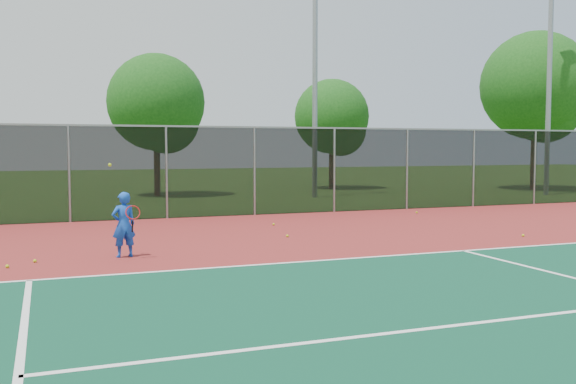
% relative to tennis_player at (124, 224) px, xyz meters
% --- Properties ---
extents(ground, '(120.00, 120.00, 0.00)m').
position_rel_tennis_player_xyz_m(ground, '(5.17, -4.91, -0.71)').
color(ground, '#2B4F16').
rests_on(ground, ground).
extents(court_apron, '(30.00, 20.00, 0.02)m').
position_rel_tennis_player_xyz_m(court_apron, '(5.17, -2.91, -0.70)').
color(court_apron, maroon).
rests_on(court_apron, ground).
extents(fence_back, '(30.00, 0.06, 3.03)m').
position_rel_tennis_player_xyz_m(fence_back, '(5.17, 7.09, 0.85)').
color(fence_back, black).
rests_on(fence_back, court_apron).
extents(tennis_player, '(0.59, 0.62, 1.98)m').
position_rel_tennis_player_xyz_m(tennis_player, '(0.00, 0.00, 0.00)').
color(tennis_player, blue).
rests_on(tennis_player, court_apron).
extents(practice_ball_0, '(0.07, 0.07, 0.07)m').
position_rel_tennis_player_xyz_m(practice_ball_0, '(-2.25, -0.48, -0.66)').
color(practice_ball_0, '#B8D118').
rests_on(practice_ball_0, court_apron).
extents(practice_ball_1, '(0.07, 0.07, 0.07)m').
position_rel_tennis_player_xyz_m(practice_ball_1, '(10.03, -0.52, -0.66)').
color(practice_ball_1, '#B8D118').
rests_on(practice_ball_1, court_apron).
extents(practice_ball_3, '(0.07, 0.07, 0.07)m').
position_rel_tennis_player_xyz_m(practice_ball_3, '(-1.76, -0.04, -0.66)').
color(practice_ball_3, '#B8D118').
rests_on(practice_ball_3, court_apron).
extents(practice_ball_4, '(0.07, 0.07, 0.07)m').
position_rel_tennis_player_xyz_m(practice_ball_4, '(4.28, 1.57, -0.66)').
color(practice_ball_4, '#B8D118').
rests_on(practice_ball_4, court_apron).
extents(practice_ball_5, '(0.07, 0.07, 0.07)m').
position_rel_tennis_player_xyz_m(practice_ball_5, '(4.79, 4.05, -0.66)').
color(practice_ball_5, '#B8D118').
rests_on(practice_ball_5, court_apron).
extents(practice_ball_6, '(0.07, 0.07, 0.07)m').
position_rel_tennis_player_xyz_m(practice_ball_6, '(10.64, 5.53, -0.66)').
color(practice_ball_6, '#B8D118').
rests_on(practice_ball_6, court_apron).
extents(floodlight_n, '(0.90, 0.40, 12.82)m').
position_rel_tennis_player_xyz_m(floodlight_n, '(10.23, 13.68, 6.48)').
color(floodlight_n, gray).
rests_on(floodlight_n, ground).
extents(floodlight_ne, '(0.90, 0.40, 12.82)m').
position_rel_tennis_player_xyz_m(floodlight_ne, '(21.47, 11.06, 6.48)').
color(floodlight_ne, gray).
rests_on(floodlight_ne, ground).
extents(tree_back_left, '(4.63, 4.63, 6.80)m').
position_rel_tennis_player_xyz_m(tree_back_left, '(3.62, 17.19, 3.55)').
color(tree_back_left, '#3A2515').
rests_on(tree_back_left, ground).
extents(tree_back_mid, '(4.20, 4.20, 6.16)m').
position_rel_tennis_player_xyz_m(tree_back_mid, '(13.73, 19.11, 3.15)').
color(tree_back_mid, '#3A2515').
rests_on(tree_back_mid, ground).
extents(tree_back_right, '(5.88, 5.88, 8.64)m').
position_rel_tennis_player_xyz_m(tree_back_right, '(23.75, 14.36, 4.71)').
color(tree_back_right, '#3A2515').
rests_on(tree_back_right, ground).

